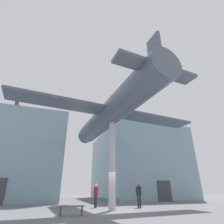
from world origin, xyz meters
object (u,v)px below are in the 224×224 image
suspended_airplane (111,113)px  visitor_person (139,193)px  support_pylon_central (112,163)px  visitor_second (96,194)px  plaza_bench (72,207)px

suspended_airplane → visitor_person: size_ratio=9.00×
support_pylon_central → suspended_airplane: 4.24m
visitor_person → visitor_second: (-3.31, 1.08, -0.05)m
visitor_person → visitor_second: 3.48m
suspended_airplane → visitor_second: (-0.61, 1.91, -6.42)m
visitor_second → plaza_bench: 4.64m
suspended_airplane → visitor_second: suspended_airplane is taller
plaza_bench → support_pylon_central: bearing=30.4°
visitor_person → visitor_second: visitor_person is taller
suspended_airplane → visitor_person: suspended_airplane is taller
visitor_second → plaza_bench: (-2.37, -3.95, -0.58)m
support_pylon_central → visitor_second: size_ratio=3.65×
visitor_person → suspended_airplane: bearing=25.2°
visitor_person → visitor_second: size_ratio=1.04×
suspended_airplane → plaza_bench: 7.88m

